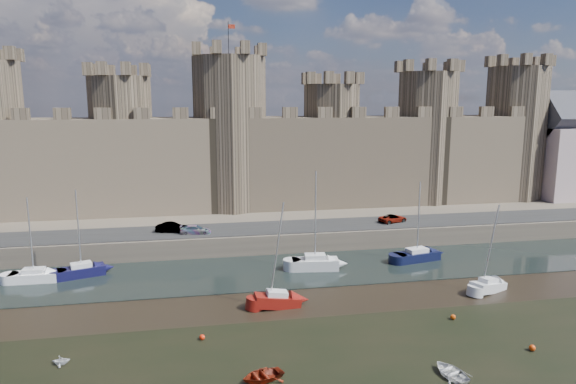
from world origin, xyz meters
name	(u,v)px	position (x,y,z in m)	size (l,w,h in m)	color
water_channel	(230,274)	(0.00, 24.00, 0.04)	(160.00, 12.00, 0.08)	black
quay	(216,201)	(0.00, 60.00, 1.25)	(160.00, 60.00, 2.50)	#4C443A
road	(224,230)	(0.00, 34.00, 2.55)	(160.00, 7.00, 0.10)	black
castle	(213,149)	(-0.64, 48.00, 11.67)	(108.50, 11.00, 29.00)	#42382B
car_1	(172,228)	(-6.63, 33.88, 3.16)	(1.40, 4.00, 1.32)	gray
car_2	(195,230)	(-3.68, 32.68, 3.06)	(1.58, 3.88, 1.12)	gray
car_3	(393,218)	(23.11, 33.98, 3.07)	(1.89, 4.10, 1.14)	gray
sailboat_0	(34,276)	(-20.78, 25.18, 0.74)	(4.93, 1.99, 9.17)	white
sailboat_1	(81,270)	(-16.13, 26.00, 0.77)	(5.18, 3.35, 9.68)	black
sailboat_2	(315,263)	(9.67, 23.63, 0.88)	(5.47, 2.65, 11.35)	silver
sailboat_3	(417,255)	(22.53, 24.65, 0.76)	(5.83, 3.22, 9.65)	black
sailboat_4	(277,299)	(3.73, 13.98, 0.74)	(4.41, 1.92, 10.10)	maroon
sailboat_5	(488,285)	(25.47, 14.03, 0.67)	(4.49, 3.21, 9.04)	silver
dinghy_2	(451,372)	(13.90, -0.33, 0.31)	(2.11, 0.61, 2.95)	silver
dinghy_3	(61,360)	(-13.65, 6.29, 0.36)	(1.17, 0.72, 1.36)	white
dinghy_4	(262,376)	(0.67, 1.48, 0.33)	(2.25, 0.65, 3.15)	maroon
buoy_1	(202,337)	(-3.35, 8.47, 0.23)	(0.46, 0.46, 0.46)	red
buoy_3	(453,317)	(18.67, 8.41, 0.23)	(0.46, 0.46, 0.46)	#C74108
buoy_5	(532,348)	(21.92, 1.98, 0.25)	(0.50, 0.50, 0.50)	red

